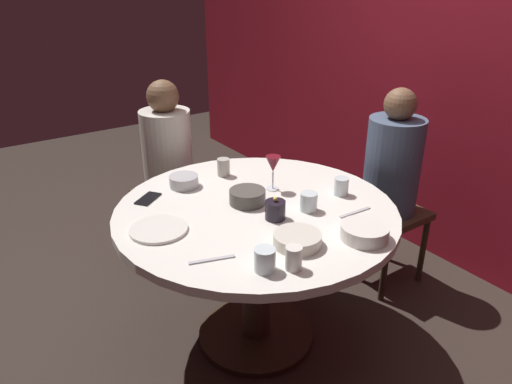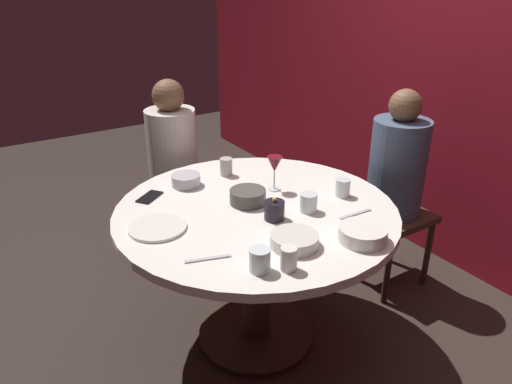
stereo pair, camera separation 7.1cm
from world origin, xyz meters
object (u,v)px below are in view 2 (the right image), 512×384
at_px(dining_table, 256,238).
at_px(bowl_sauce_side, 363,234).
at_px(seated_diner_back, 397,171).
at_px(cup_by_right_diner, 289,259).
at_px(cup_by_left_diner, 226,167).
at_px(wine_glass, 275,166).
at_px(bowl_serving_large, 186,180).
at_px(cup_far_edge, 343,188).
at_px(cell_phone, 150,197).
at_px(bowl_salad_center, 248,197).
at_px(cup_center_front, 260,260).
at_px(seated_diner_left, 173,153).
at_px(candle_holder, 274,210).
at_px(dinner_plate, 157,227).
at_px(bowl_small_white, 294,240).
at_px(cup_near_candle, 309,203).

xyz_separation_m(dining_table, bowl_sauce_side, (0.48, 0.20, 0.19)).
bearing_deg(dining_table, seated_diner_back, 90.00).
bearing_deg(cup_by_right_diner, cup_by_left_diner, 164.44).
bearing_deg(wine_glass, cup_by_right_diner, -30.59).
bearing_deg(bowl_serving_large, cup_far_edge, 47.97).
distance_m(cell_phone, bowl_salad_center, 0.48).
relative_size(cup_center_front, cup_far_edge, 1.03).
distance_m(dining_table, wine_glass, 0.36).
relative_size(cell_phone, bowl_serving_large, 0.95).
xyz_separation_m(seated_diner_left, bowl_serving_large, (0.54, -0.16, 0.06)).
xyz_separation_m(seated_diner_back, cup_center_front, (0.44, -1.21, 0.07)).
height_order(cell_phone, cup_by_left_diner, cup_by_left_diner).
xyz_separation_m(candle_holder, bowl_serving_large, (-0.54, -0.17, -0.01)).
xyz_separation_m(dinner_plate, bowl_serving_large, (-0.35, 0.30, 0.02)).
bearing_deg(dining_table, cup_by_left_diner, 169.33).
relative_size(bowl_serving_large, cup_by_left_diner, 1.56).
bearing_deg(seated_diner_back, bowl_sauce_side, 33.08).
bearing_deg(bowl_salad_center, bowl_small_white, -6.59).
relative_size(dinner_plate, bowl_serving_large, 1.68).
distance_m(wine_glass, cup_by_left_diner, 0.32).
relative_size(candle_holder, cell_phone, 0.76).
distance_m(bowl_small_white, cup_far_edge, 0.54).
bearing_deg(bowl_sauce_side, bowl_salad_center, -159.13).
height_order(bowl_sauce_side, cup_center_front, cup_center_front).
bearing_deg(cell_phone, bowl_small_white, 167.42).
bearing_deg(seated_diner_back, bowl_salad_center, -3.77).
height_order(seated_diner_back, cup_near_candle, seated_diner_back).
distance_m(dining_table, cup_by_right_diner, 0.56).
bearing_deg(seated_diner_left, seated_diner_back, 44.83).
bearing_deg(bowl_serving_large, bowl_sauce_side, 22.26).
relative_size(bowl_sauce_side, cup_center_front, 2.21).
xyz_separation_m(wine_glass, cup_center_front, (0.56, -0.45, -0.08)).
bearing_deg(bowl_serving_large, cup_near_candle, 31.33).
distance_m(cell_phone, cup_by_left_diner, 0.46).
height_order(seated_diner_left, bowl_small_white, seated_diner_left).
distance_m(dining_table, bowl_serving_large, 0.48).
distance_m(dinner_plate, cup_near_candle, 0.68).
height_order(cup_near_candle, cup_center_front, cup_center_front).
bearing_deg(cup_near_candle, dinner_plate, -108.62).
bearing_deg(cup_by_right_diner, bowl_serving_large, 179.28).
bearing_deg(dining_table, bowl_serving_large, -158.33).
height_order(wine_glass, cup_by_right_diner, wine_glass).
relative_size(bowl_salad_center, bowl_small_white, 0.88).
bearing_deg(bowl_sauce_side, wine_glass, -178.48).
xyz_separation_m(wine_glass, bowl_sauce_side, (0.60, 0.02, -0.10)).
distance_m(cell_phone, cup_center_front, 0.81).
xyz_separation_m(cell_phone, bowl_sauce_side, (0.85, 0.58, 0.03)).
xyz_separation_m(seated_diner_back, bowl_sauce_side, (0.48, -0.74, 0.05)).
bearing_deg(bowl_serving_large, wine_glass, 50.57).
bearing_deg(bowl_salad_center, seated_diner_left, 179.64).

